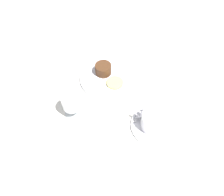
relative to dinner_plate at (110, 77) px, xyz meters
name	(u,v)px	position (x,y,z in m)	size (l,w,h in m)	color
ground_plane	(114,87)	(-0.03, 0.04, -0.01)	(3.00, 3.00, 0.00)	white
dinner_plate	(110,77)	(0.00, 0.00, 0.00)	(0.25, 0.25, 0.01)	white
saucer	(154,126)	(-0.24, 0.14, 0.00)	(0.16, 0.16, 0.01)	white
coffee_cup	(155,120)	(-0.24, 0.14, 0.03)	(0.12, 0.10, 0.06)	white
spoon	(141,118)	(-0.19, 0.13, 0.00)	(0.07, 0.09, 0.00)	silver
wine_glass	(71,102)	(0.05, 0.21, 0.06)	(0.07, 0.07, 0.10)	silver
fork	(71,72)	(0.17, 0.04, -0.01)	(0.04, 0.17, 0.01)	silver
dessert_cake	(103,69)	(0.03, 0.00, 0.03)	(0.07, 0.07, 0.04)	#4C2D19
pineapple_slice	(115,83)	(-0.03, 0.03, 0.01)	(0.07, 0.07, 0.01)	#EFE075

